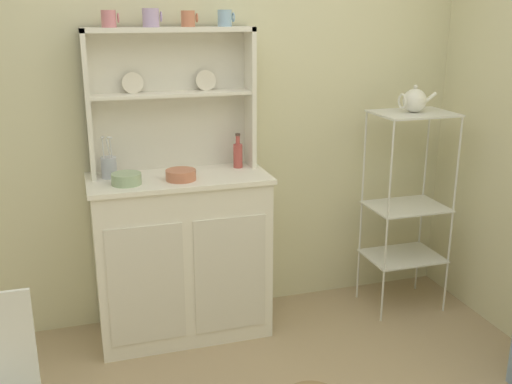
% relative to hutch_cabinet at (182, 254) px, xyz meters
% --- Properties ---
extents(wall_back, '(3.84, 0.05, 2.50)m').
position_rel_hutch_cabinet_xyz_m(wall_back, '(0.12, 0.26, 0.78)').
color(wall_back, beige).
rests_on(wall_back, ground).
extents(hutch_cabinet, '(0.95, 0.45, 0.91)m').
position_rel_hutch_cabinet_xyz_m(hutch_cabinet, '(0.00, 0.00, 0.00)').
color(hutch_cabinet, white).
rests_on(hutch_cabinet, ground).
extents(hutch_shelf_unit, '(0.88, 0.18, 0.75)m').
position_rel_hutch_cabinet_xyz_m(hutch_shelf_unit, '(0.00, 0.16, 0.88)').
color(hutch_shelf_unit, silver).
rests_on(hutch_shelf_unit, hutch_cabinet).
extents(bakers_rack, '(0.44, 0.34, 1.20)m').
position_rel_hutch_cabinet_xyz_m(bakers_rack, '(1.33, -0.07, 0.26)').
color(bakers_rack, silver).
rests_on(bakers_rack, ground).
extents(cup_rose_0, '(0.09, 0.07, 0.08)m').
position_rel_hutch_cabinet_xyz_m(cup_rose_0, '(-0.29, 0.12, 1.24)').
color(cup_rose_0, '#D17A84').
rests_on(cup_rose_0, hutch_shelf_unit).
extents(cup_lilac_1, '(0.10, 0.08, 0.09)m').
position_rel_hutch_cabinet_xyz_m(cup_lilac_1, '(-0.09, 0.12, 1.24)').
color(cup_lilac_1, '#B79ECC').
rests_on(cup_lilac_1, hutch_shelf_unit).
extents(cup_terracotta_2, '(0.09, 0.07, 0.08)m').
position_rel_hutch_cabinet_xyz_m(cup_terracotta_2, '(0.10, 0.12, 1.24)').
color(cup_terracotta_2, '#C67556').
rests_on(cup_terracotta_2, hutch_shelf_unit).
extents(cup_sky_3, '(0.09, 0.07, 0.08)m').
position_rel_hutch_cabinet_xyz_m(cup_sky_3, '(0.29, 0.12, 1.24)').
color(cup_sky_3, '#8EB2D1').
rests_on(cup_sky_3, hutch_shelf_unit).
extents(bowl_mixing_large, '(0.15, 0.15, 0.06)m').
position_rel_hutch_cabinet_xyz_m(bowl_mixing_large, '(-0.27, -0.07, 0.47)').
color(bowl_mixing_large, '#9EB78E').
rests_on(bowl_mixing_large, hutch_cabinet).
extents(bowl_floral_medium, '(0.16, 0.16, 0.05)m').
position_rel_hutch_cabinet_xyz_m(bowl_floral_medium, '(0.00, -0.07, 0.47)').
color(bowl_floral_medium, '#C67556').
rests_on(bowl_floral_medium, hutch_cabinet).
extents(jam_bottle, '(0.05, 0.05, 0.19)m').
position_rel_hutch_cabinet_xyz_m(jam_bottle, '(0.35, 0.09, 0.52)').
color(jam_bottle, '#B74C47').
rests_on(jam_bottle, hutch_cabinet).
extents(utensil_jar, '(0.08, 0.08, 0.22)m').
position_rel_hutch_cabinet_xyz_m(utensil_jar, '(-0.35, 0.08, 0.50)').
color(utensil_jar, '#B2B7C6').
rests_on(utensil_jar, hutch_cabinet).
extents(porcelain_teapot, '(0.22, 0.13, 0.15)m').
position_rel_hutch_cabinet_xyz_m(porcelain_teapot, '(1.33, -0.07, 0.80)').
color(porcelain_teapot, white).
rests_on(porcelain_teapot, bakers_rack).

